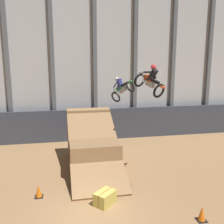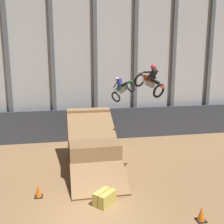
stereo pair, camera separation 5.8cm
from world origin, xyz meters
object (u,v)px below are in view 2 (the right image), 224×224
rider_bike_left_air (122,89)px  traffic_cone_arena_edge (201,214)px  hay_bale_trackside (105,198)px  traffic_cone_near_ramp (38,191)px  rider_bike_right_air (150,81)px  dirt_ramp (92,147)px

rider_bike_left_air → traffic_cone_arena_edge: rider_bike_left_air is taller
rider_bike_left_air → hay_bale_trackside: size_ratio=1.66×
traffic_cone_near_ramp → traffic_cone_arena_edge: (6.13, -2.93, 0.00)m
traffic_cone_near_ramp → hay_bale_trackside: (2.76, -1.11, -0.00)m
traffic_cone_near_ramp → traffic_cone_arena_edge: bearing=-25.6°
rider_bike_left_air → rider_bike_right_air: bearing=-118.0°
rider_bike_right_air → traffic_cone_arena_edge: bearing=-108.2°
traffic_cone_near_ramp → rider_bike_left_air: bearing=46.5°
dirt_ramp → rider_bike_left_air: bearing=41.5°
rider_bike_right_air → hay_bale_trackside: 5.89m
rider_bike_right_air → traffic_cone_arena_edge: size_ratio=3.18×
rider_bike_left_air → traffic_cone_near_ramp: size_ratio=3.05×
traffic_cone_arena_edge → rider_bike_left_air: bearing=98.8°
rider_bike_right_air → hay_bale_trackside: bearing=-164.2°
dirt_ramp → rider_bike_left_air: (2.15, 1.90, 3.09)m
rider_bike_right_air → traffic_cone_arena_edge: (0.67, -4.31, -4.60)m
dirt_ramp → traffic_cone_near_ramp: 4.30m
rider_bike_left_air → hay_bale_trackside: (-2.12, -6.26, -3.83)m
rider_bike_left_air → traffic_cone_arena_edge: size_ratio=3.05×
rider_bike_right_air → traffic_cone_near_ramp: bearing=167.2°
rider_bike_left_air → rider_bike_right_air: (0.58, -3.76, 0.77)m
traffic_cone_near_ramp → traffic_cone_arena_edge: size_ratio=1.00×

